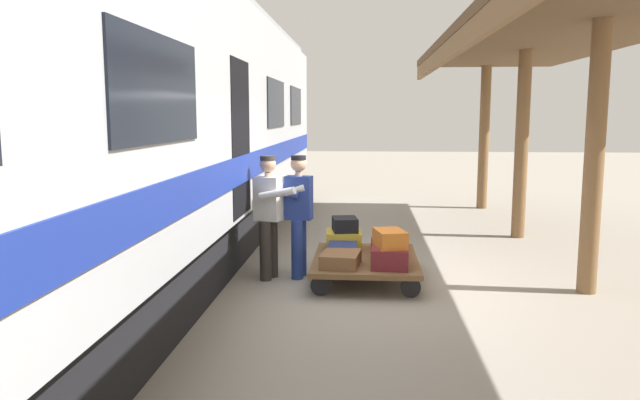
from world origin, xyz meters
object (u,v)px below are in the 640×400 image
object	(u,v)px
porter_in_overalls	(297,212)
suitcase_brown_leather	(341,259)
train_car	(128,130)
suitcase_red_plastic	(388,242)
suitcase_burgundy_valise	(389,252)
suitcase_black_hardshell	(345,224)
suitcase_yellow_case	(344,240)
suitcase_orange_carryall	(390,239)
suitcase_navy_fabric	(342,251)
suitcase_maroon_trunk	(390,257)
porter_by_door	(270,213)
luggage_cart	(365,261)

from	to	relation	value
porter_in_overalls	suitcase_brown_leather	bearing A→B (deg)	135.32
train_car	suitcase_red_plastic	size ratio (longest dim) A/B	29.89
suitcase_burgundy_valise	suitcase_black_hardshell	distance (m)	0.83
suitcase_yellow_case	suitcase_red_plastic	distance (m)	0.63
suitcase_orange_carryall	porter_in_overalls	world-z (taller)	porter_in_overalls
suitcase_red_plastic	suitcase_navy_fabric	distance (m)	0.81
suitcase_maroon_trunk	suitcase_black_hardshell	distance (m)	1.19
suitcase_orange_carryall	suitcase_yellow_case	bearing A→B (deg)	-57.84
suitcase_burgundy_valise	suitcase_black_hardshell	xyz separation A→B (m)	(0.62, -0.48, 0.28)
suitcase_burgundy_valise	suitcase_brown_leather	xyz separation A→B (m)	(0.63, 0.51, 0.00)
porter_in_overalls	porter_by_door	world-z (taller)	same
train_car	suitcase_orange_carryall	size ratio (longest dim) A/B	35.86
suitcase_burgundy_valise	suitcase_navy_fabric	bearing A→B (deg)	0.00
luggage_cart	suitcase_black_hardshell	world-z (taller)	suitcase_black_hardshell
suitcase_red_plastic	suitcase_brown_leather	distance (m)	1.19
train_car	suitcase_red_plastic	xyz separation A→B (m)	(-3.43, -0.86, -1.63)
porter_by_door	suitcase_navy_fabric	bearing A→B (deg)	-179.71
train_car	suitcase_brown_leather	size ratio (longest dim) A/B	29.92
suitcase_red_plastic	porter_by_door	distance (m)	1.78
suitcase_navy_fabric	suitcase_brown_leather	xyz separation A→B (m)	(0.00, 0.51, -0.00)
suitcase_brown_leather	suitcase_red_plastic	bearing A→B (deg)	-122.03
porter_by_door	suitcase_black_hardshell	bearing A→B (deg)	-154.26
suitcase_yellow_case	train_car	bearing A→B (deg)	17.03
luggage_cart	suitcase_brown_leather	bearing A→B (deg)	57.97
suitcase_brown_leather	porter_by_door	size ratio (longest dim) A/B	0.35
train_car	porter_by_door	size ratio (longest dim) A/B	10.39
suitcase_burgundy_valise	suitcase_black_hardshell	world-z (taller)	suitcase_black_hardshell
porter_by_door	suitcase_yellow_case	bearing A→B (deg)	-152.83
porter_by_door	suitcase_orange_carryall	bearing A→B (deg)	163.41
suitcase_yellow_case	porter_by_door	xyz separation A→B (m)	(1.00, 0.51, 0.47)
train_car	suitcase_orange_carryall	distance (m)	3.69
suitcase_burgundy_valise	suitcase_black_hardshell	size ratio (longest dim) A/B	1.05
luggage_cart	suitcase_orange_carryall	world-z (taller)	suitcase_orange_carryall
suitcase_yellow_case	porter_in_overalls	world-z (taller)	porter_in_overalls
train_car	suitcase_navy_fabric	world-z (taller)	train_car
suitcase_orange_carryall	porter_in_overalls	distance (m)	1.41
suitcase_orange_carryall	porter_by_door	xyz separation A→B (m)	(1.62, -0.48, 0.24)
suitcase_maroon_trunk	suitcase_navy_fabric	size ratio (longest dim) A/B	1.17
suitcase_burgundy_valise	porter_by_door	world-z (taller)	porter_by_door
luggage_cart	suitcase_maroon_trunk	xyz separation A→B (m)	(-0.32, 0.51, 0.17)
suitcase_brown_leather	porter_by_door	world-z (taller)	porter_by_door
suitcase_orange_carryall	porter_by_door	size ratio (longest dim) A/B	0.29
luggage_cart	suitcase_burgundy_valise	bearing A→B (deg)	180.00
suitcase_black_hardshell	porter_by_door	size ratio (longest dim) A/B	0.25
luggage_cart	suitcase_navy_fabric	bearing A→B (deg)	0.00
suitcase_red_plastic	suitcase_maroon_trunk	bearing A→B (deg)	90.00
luggage_cart	suitcase_burgundy_valise	size ratio (longest dim) A/B	4.13
suitcase_brown_leather	suitcase_orange_carryall	distance (m)	0.68
luggage_cart	suitcase_yellow_case	distance (m)	0.62
suitcase_burgundy_valise	suitcase_brown_leather	size ratio (longest dim) A/B	0.75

